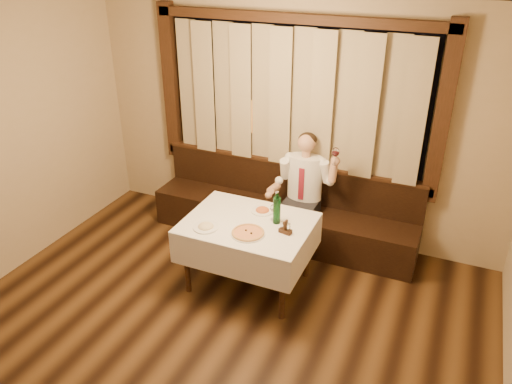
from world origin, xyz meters
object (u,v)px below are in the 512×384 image
at_px(pizza, 248,233).
at_px(green_bottle, 277,210).
at_px(dining_table, 248,231).
at_px(pasta_cream, 206,225).
at_px(pasta_red, 262,209).
at_px(cruet_caddy, 285,229).
at_px(seated_man, 303,184).
at_px(banquette, 283,214).

height_order(pizza, green_bottle, green_bottle).
height_order(dining_table, green_bottle, green_bottle).
bearing_deg(green_bottle, pizza, -118.79).
bearing_deg(green_bottle, pasta_cream, -148.02).
distance_m(pasta_red, cruet_caddy, 0.47).
relative_size(pasta_red, green_bottle, 0.67).
bearing_deg(cruet_caddy, seated_man, 110.71).
bearing_deg(pizza, banquette, 94.39).
distance_m(pasta_red, pasta_cream, 0.65).
xyz_separation_m(dining_table, cruet_caddy, (0.42, -0.05, 0.15)).
bearing_deg(pasta_red, green_bottle, -34.89).
bearing_deg(pasta_red, banquette, 93.68).
bearing_deg(green_bottle, seated_man, 90.22).
bearing_deg(seated_man, dining_table, -105.76).
distance_m(cruet_caddy, seated_man, 0.99).
xyz_separation_m(green_bottle, seated_man, (-0.00, 0.83, -0.09)).
distance_m(banquette, green_bottle, 1.13).
relative_size(pizza, pasta_red, 1.45).
xyz_separation_m(pasta_red, green_bottle, (0.22, -0.15, 0.12)).
relative_size(dining_table, pasta_cream, 5.01).
bearing_deg(pizza, pasta_cream, -171.88).
bearing_deg(seated_man, pasta_red, -107.48).
bearing_deg(seated_man, green_bottle, -89.78).
height_order(pasta_red, seated_man, seated_man).
bearing_deg(banquette, dining_table, -90.00).
bearing_deg(pasta_cream, seated_man, 63.69).
distance_m(banquette, dining_table, 1.08).
relative_size(banquette, seated_man, 2.30).
height_order(pasta_cream, seated_man, seated_man).
bearing_deg(seated_man, pasta_cream, -116.31).
xyz_separation_m(pizza, seated_man, (0.17, 1.15, 0.04)).
distance_m(dining_table, pizza, 0.26).
bearing_deg(cruet_caddy, dining_table, -174.33).
relative_size(dining_table, green_bottle, 3.65).
bearing_deg(dining_table, green_bottle, 21.02).
height_order(pizza, cruet_caddy, cruet_caddy).
bearing_deg(green_bottle, banquette, 106.17).
bearing_deg(banquette, pizza, -85.61).
relative_size(dining_table, pasta_red, 5.49).
relative_size(banquette, green_bottle, 9.20).
bearing_deg(pasta_cream, cruet_caddy, 16.83).
bearing_deg(pizza, dining_table, 114.20).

